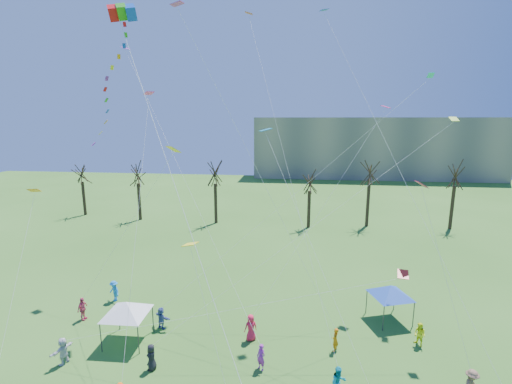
# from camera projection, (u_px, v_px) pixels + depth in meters

# --- Properties ---
(distant_building) EXTENTS (60.00, 14.00, 15.00)m
(distant_building) POSITION_uv_depth(u_px,v_px,m) (373.00, 147.00, 91.17)
(distant_building) COLOR gray
(distant_building) RESTS_ON ground
(bare_tree_row) EXTENTS (68.46, 7.11, 9.43)m
(bare_tree_row) POSITION_uv_depth(u_px,v_px,m) (309.00, 180.00, 49.13)
(bare_tree_row) COLOR black
(bare_tree_row) RESTS_ON ground
(big_box_kite) EXTENTS (5.62, 5.79, 22.33)m
(big_box_kite) POSITION_uv_depth(u_px,v_px,m) (115.00, 87.00, 19.52)
(big_box_kite) COLOR red
(big_box_kite) RESTS_ON ground
(canopy_tent_white) EXTENTS (3.80, 3.80, 2.85)m
(canopy_tent_white) POSITION_uv_depth(u_px,v_px,m) (127.00, 308.00, 23.44)
(canopy_tent_white) COLOR #3F3F44
(canopy_tent_white) RESTS_ON ground
(canopy_tent_blue) EXTENTS (3.46, 3.46, 2.73)m
(canopy_tent_blue) POSITION_uv_depth(u_px,v_px,m) (391.00, 291.00, 26.00)
(canopy_tent_blue) COLOR #3F3F44
(canopy_tent_blue) RESTS_ON ground
(festival_crowd) EXTENTS (26.36, 13.35, 1.85)m
(festival_crowd) POSITION_uv_depth(u_px,v_px,m) (233.00, 356.00, 21.07)
(festival_crowd) COLOR red
(festival_crowd) RESTS_ON ground
(small_kites_aloft) EXTENTS (26.39, 17.50, 31.58)m
(small_kites_aloft) POSITION_uv_depth(u_px,v_px,m) (256.00, 135.00, 23.15)
(small_kites_aloft) COLOR orange
(small_kites_aloft) RESTS_ON ground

